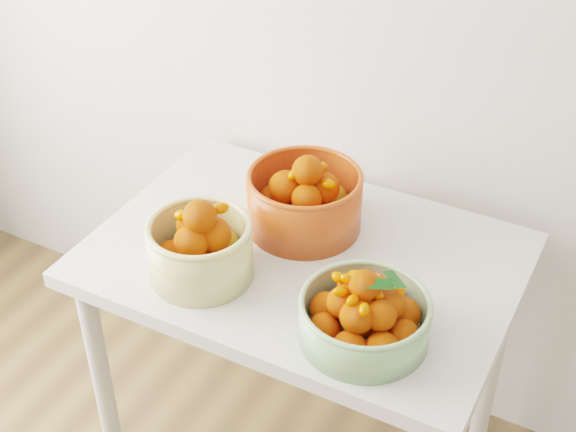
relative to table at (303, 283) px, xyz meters
name	(u,v)px	position (x,y,z in m)	size (l,w,h in m)	color
table	(303,283)	(0.00, 0.00, 0.00)	(1.00, 0.70, 0.75)	silver
bowl_cream	(200,248)	(-0.17, -0.18, 0.17)	(0.30, 0.30, 0.21)	#D8CA81
bowl_green	(365,316)	(0.24, -0.19, 0.16)	(0.34, 0.34, 0.18)	#8AB17B
bowl_orange	(304,199)	(-0.05, 0.10, 0.18)	(0.29, 0.29, 0.20)	red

